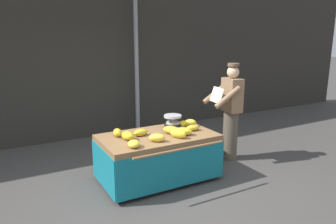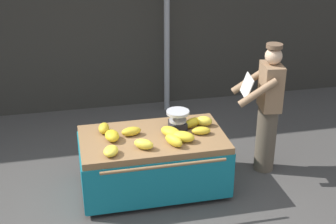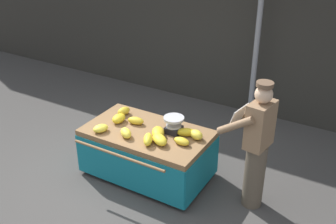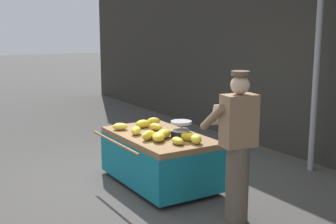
# 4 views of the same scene
# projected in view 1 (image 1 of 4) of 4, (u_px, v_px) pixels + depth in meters

# --- Properties ---
(ground_plane) EXTENTS (60.00, 60.00, 0.00)m
(ground_plane) POSITION_uv_depth(u_px,v_px,m) (157.00, 194.00, 4.50)
(ground_plane) COLOR #423F3D
(back_wall) EXTENTS (16.00, 0.24, 4.24)m
(back_wall) POSITION_uv_depth(u_px,v_px,m) (87.00, 38.00, 6.72)
(back_wall) COLOR #2D2B26
(back_wall) RESTS_ON ground
(street_pole) EXTENTS (0.09, 0.09, 3.23)m
(street_pole) POSITION_uv_depth(u_px,v_px,m) (137.00, 62.00, 6.90)
(street_pole) COLOR gray
(street_pole) RESTS_ON ground
(banana_cart) EXTENTS (1.74, 1.19, 0.72)m
(banana_cart) POSITION_uv_depth(u_px,v_px,m) (158.00, 147.00, 4.86)
(banana_cart) COLOR olive
(banana_cart) RESTS_ON ground
(weighing_scale) EXTENTS (0.28, 0.28, 0.23)m
(weighing_scale) POSITION_uv_depth(u_px,v_px,m) (173.00, 122.00, 5.07)
(weighing_scale) COLOR black
(weighing_scale) RESTS_ON banana_cart
(banana_bunch_0) EXTENTS (0.24, 0.21, 0.12)m
(banana_bunch_0) POSITION_uv_depth(u_px,v_px,m) (190.00, 123.00, 5.25)
(banana_bunch_0) COLOR yellow
(banana_bunch_0) RESTS_ON banana_cart
(banana_bunch_1) EXTENTS (0.23, 0.29, 0.13)m
(banana_bunch_1) POSITION_uv_depth(u_px,v_px,m) (178.00, 134.00, 4.66)
(banana_bunch_1) COLOR yellow
(banana_bunch_1) RESTS_ON banana_cart
(banana_bunch_2) EXTENTS (0.18, 0.25, 0.12)m
(banana_bunch_2) POSITION_uv_depth(u_px,v_px,m) (128.00, 136.00, 4.58)
(banana_bunch_2) COLOR gold
(banana_bunch_2) RESTS_ON banana_cart
(banana_bunch_3) EXTENTS (0.23, 0.26, 0.10)m
(banana_bunch_3) POSITION_uv_depth(u_px,v_px,m) (134.00, 144.00, 4.27)
(banana_bunch_3) COLOR yellow
(banana_bunch_3) RESTS_ON banana_cart
(banana_bunch_4) EXTENTS (0.27, 0.22, 0.12)m
(banana_bunch_4) POSITION_uv_depth(u_px,v_px,m) (183.00, 124.00, 5.18)
(banana_bunch_4) COLOR gold
(banana_bunch_4) RESTS_ON banana_cart
(banana_bunch_5) EXTENTS (0.17, 0.23, 0.12)m
(banana_bunch_5) POSITION_uv_depth(u_px,v_px,m) (117.00, 133.00, 4.74)
(banana_bunch_5) COLOR gold
(banana_bunch_5) RESTS_ON banana_cart
(banana_bunch_6) EXTENTS (0.24, 0.16, 0.09)m
(banana_bunch_6) POSITION_uv_depth(u_px,v_px,m) (192.00, 128.00, 5.02)
(banana_bunch_6) COLOR gold
(banana_bunch_6) RESTS_ON banana_cart
(banana_bunch_7) EXTENTS (0.26, 0.17, 0.10)m
(banana_bunch_7) POSITION_uv_depth(u_px,v_px,m) (140.00, 132.00, 4.76)
(banana_bunch_7) COLOR gold
(banana_bunch_7) RESTS_ON banana_cart
(banana_bunch_8) EXTENTS (0.31, 0.28, 0.12)m
(banana_bunch_8) POSITION_uv_depth(u_px,v_px,m) (183.00, 131.00, 4.79)
(banana_bunch_8) COLOR yellow
(banana_bunch_8) RESTS_ON banana_cart
(banana_bunch_9) EXTENTS (0.30, 0.33, 0.12)m
(banana_bunch_9) POSITION_uv_depth(u_px,v_px,m) (172.00, 130.00, 4.86)
(banana_bunch_9) COLOR gold
(banana_bunch_9) RESTS_ON banana_cart
(banana_bunch_10) EXTENTS (0.26, 0.24, 0.12)m
(banana_bunch_10) POSITION_uv_depth(u_px,v_px,m) (157.00, 138.00, 4.50)
(banana_bunch_10) COLOR yellow
(banana_bunch_10) RESTS_ON banana_cart
(vendor_person) EXTENTS (0.62, 0.57, 1.71)m
(vendor_person) POSITION_uv_depth(u_px,v_px,m) (230.00, 112.00, 5.60)
(vendor_person) COLOR brown
(vendor_person) RESTS_ON ground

